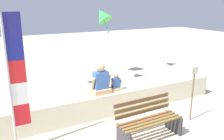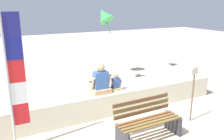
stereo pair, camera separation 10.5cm
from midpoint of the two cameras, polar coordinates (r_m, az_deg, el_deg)
ground_plane at (r=5.84m, az=6.45°, el=-14.73°), size 40.00×40.00×0.00m
seawall_ledge at (r=6.68m, az=0.30°, el=-7.49°), size 6.59×0.56×0.63m
park_bench at (r=5.47m, az=8.17°, el=-12.08°), size 1.52×0.64×0.88m
person_adult at (r=6.29m, az=-3.19°, el=-2.80°), size 0.54×0.40×0.82m
person_child at (r=6.53m, az=0.51°, el=-3.32°), size 0.31×0.23×0.48m
flag_banner at (r=4.92m, az=-23.05°, el=-1.76°), size 0.35×0.05×2.81m
kite_green at (r=9.76m, az=-2.62°, el=13.08°), size 0.93×1.01×1.15m
sign_post at (r=6.33m, az=18.49°, el=-4.53°), size 0.24×0.06×1.44m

